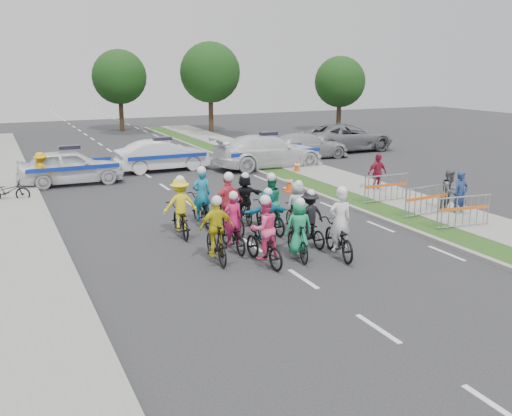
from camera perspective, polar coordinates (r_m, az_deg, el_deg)
name	(u,v)px	position (r m, az deg, el deg)	size (l,w,h in m)	color
ground	(303,279)	(14.17, 4.74, -7.10)	(90.00, 90.00, 0.00)	#28282B
curb_right	(357,210)	(20.81, 10.10, -0.15)	(0.20, 60.00, 0.12)	gray
grass_strip	(373,208)	(21.22, 11.64, 0.04)	(1.20, 60.00, 0.11)	#284A17
sidewalk_right	(412,202)	(22.32, 15.36, 0.54)	(2.40, 60.00, 0.13)	gray
sidewalk_left	(8,254)	(17.18, -23.56, -4.20)	(3.00, 60.00, 0.13)	gray
rider_0	(339,234)	(15.70, 8.27, -2.54)	(1.05, 2.05, 1.99)	black
rider_1	(298,235)	(15.39, 4.24, -2.70)	(0.79, 1.69, 1.72)	black
rider_2	(264,239)	(14.91, 0.78, -3.09)	(0.83, 1.91, 1.90)	black
rider_3	(216,236)	(15.14, -3.99, -2.85)	(0.95, 1.78, 1.84)	black
rider_4	(309,223)	(16.62, 5.32, -1.49)	(0.95, 1.67, 1.68)	black
rider_5	(267,220)	(16.61, 1.08, -1.22)	(1.39, 1.66, 1.70)	black
rider_6	(233,231)	(16.08, -2.36, -2.28)	(0.61, 1.71, 1.74)	black
rider_7	(297,212)	(17.79, 4.11, -0.40)	(0.74, 1.64, 1.69)	black
rider_8	(270,210)	(17.79, 1.40, -0.22)	(0.81, 1.89, 1.92)	black
rider_9	(228,211)	(17.48, -2.81, -0.31)	(1.06, 1.96, 2.00)	black
rider_10	(180,212)	(17.59, -7.58, -0.43)	(1.10, 1.91, 1.90)	black
rider_11	(244,201)	(18.90, -1.17, 0.69)	(1.39, 1.66, 1.71)	black
rider_12	(201,205)	(18.74, -5.48, 0.26)	(0.75, 1.95, 1.97)	black
police_car_0	(71,167)	(26.36, -18.03, 3.96)	(1.83, 4.54, 1.55)	white
police_car_1	(163,155)	(28.69, -9.30, 5.21)	(1.59, 4.57, 1.50)	white
police_car_2	(269,152)	(29.08, 1.26, 5.67)	(2.34, 5.75, 1.67)	white
civilian_sedan	(307,146)	(32.39, 5.14, 6.23)	(1.93, 4.76, 1.38)	#A8A9AD
civilian_suv	(346,137)	(35.28, 9.01, 6.99)	(2.74, 5.94, 1.65)	slate
spectator_0	(461,194)	(20.84, 19.78, 1.31)	(0.58, 0.38, 1.58)	navy
spectator_1	(450,191)	(21.22, 18.80, 1.59)	(0.76, 0.59, 1.57)	#5C5C62
spectator_2	(377,173)	(23.93, 12.03, 3.43)	(0.94, 0.39, 1.60)	maroon
marshal_hiviz	(41,171)	(25.63, -20.68, 3.49)	(1.01, 0.58, 1.57)	#E8A90C
barrier_0	(463,213)	(19.17, 20.02, -0.49)	(2.00, 0.50, 1.12)	#A5A8AD
barrier_1	(427,202)	(20.34, 16.71, 0.58)	(2.00, 0.50, 1.12)	#A5A8AD
barrier_2	(386,189)	(22.00, 12.87, 1.82)	(2.00, 0.50, 1.12)	#A5A8AD
cone_0	(289,183)	(23.65, 3.36, 2.46)	(0.40, 0.40, 0.70)	#F24C0C
cone_1	(297,167)	(27.58, 4.11, 4.13)	(0.40, 0.40, 0.70)	#F24C0C
parked_bike	(8,191)	(23.81, -23.56, 1.56)	(0.56, 1.59, 0.84)	black
tree_1	(210,73)	(44.28, -4.61, 13.36)	(4.55, 4.55, 6.82)	#382619
tree_2	(340,82)	(44.82, 8.39, 12.36)	(3.85, 3.85, 5.77)	#382619
tree_4	(119,77)	(46.44, -13.52, 12.62)	(4.20, 4.20, 6.30)	#382619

